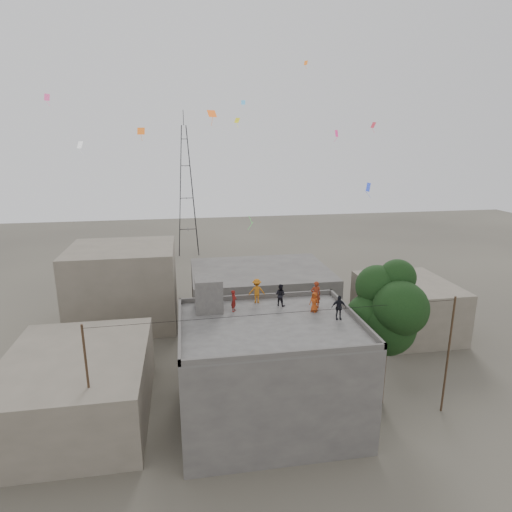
# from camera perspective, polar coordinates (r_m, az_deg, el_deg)

# --- Properties ---
(ground) EXTENTS (140.00, 140.00, 0.00)m
(ground) POSITION_cam_1_polar(r_m,az_deg,el_deg) (27.09, 1.73, -20.83)
(ground) COLOR #423E36
(ground) RESTS_ON ground
(main_building) EXTENTS (10.00, 8.00, 6.10)m
(main_building) POSITION_cam_1_polar(r_m,az_deg,el_deg) (25.42, 1.79, -15.25)
(main_building) COLOR #4A4745
(main_building) RESTS_ON ground
(parapet) EXTENTS (10.00, 8.00, 0.30)m
(parapet) POSITION_cam_1_polar(r_m,az_deg,el_deg) (23.97, 1.85, -8.63)
(parapet) COLOR #4A4745
(parapet) RESTS_ON main_building
(stair_head_box) EXTENTS (1.60, 1.80, 2.00)m
(stair_head_box) POSITION_cam_1_polar(r_m,az_deg,el_deg) (25.68, -6.34, -5.03)
(stair_head_box) COLOR #4A4745
(stair_head_box) RESTS_ON main_building
(neighbor_west) EXTENTS (8.00, 10.00, 4.00)m
(neighbor_west) POSITION_cam_1_polar(r_m,az_deg,el_deg) (28.07, -22.68, -15.85)
(neighbor_west) COLOR #686052
(neighbor_west) RESTS_ON ground
(neighbor_north) EXTENTS (12.00, 9.00, 5.00)m
(neighbor_north) POSITION_cam_1_polar(r_m,az_deg,el_deg) (38.48, 0.60, -5.30)
(neighbor_north) COLOR #4A4745
(neighbor_north) RESTS_ON ground
(neighbor_northwest) EXTENTS (9.00, 8.00, 7.00)m
(neighbor_northwest) POSITION_cam_1_polar(r_m,az_deg,el_deg) (39.89, -17.19, -3.73)
(neighbor_northwest) COLOR #686052
(neighbor_northwest) RESTS_ON ground
(neighbor_east) EXTENTS (7.00, 8.00, 4.40)m
(neighbor_east) POSITION_cam_1_polar(r_m,az_deg,el_deg) (38.97, 19.46, -6.41)
(neighbor_east) COLOR #686052
(neighbor_east) RESTS_ON ground
(tree) EXTENTS (4.90, 4.60, 9.10)m
(tree) POSITION_cam_1_polar(r_m,az_deg,el_deg) (26.88, 17.29, -6.99)
(tree) COLOR black
(tree) RESTS_ON ground
(utility_line) EXTENTS (20.12, 0.62, 7.40)m
(utility_line) POSITION_cam_1_polar(r_m,az_deg,el_deg) (24.07, 3.61, -15.01)
(utility_line) COLOR black
(utility_line) RESTS_ON ground
(transmission_tower) EXTENTS (2.97, 2.97, 20.01)m
(transmission_tower) POSITION_cam_1_polar(r_m,az_deg,el_deg) (61.88, -9.26, 8.52)
(transmission_tower) COLOR black
(transmission_tower) RESTS_ON ground
(person_red_adult) EXTENTS (0.64, 0.44, 1.69)m
(person_red_adult) POSITION_cam_1_polar(r_m,az_deg,el_deg) (26.09, 7.96, -5.12)
(person_red_adult) COLOR maroon
(person_red_adult) RESTS_ON main_building
(person_orange_child) EXTENTS (0.68, 0.69, 1.20)m
(person_orange_child) POSITION_cam_1_polar(r_m,az_deg,el_deg) (25.58, 7.78, -6.11)
(person_orange_child) COLOR #AC3F13
(person_orange_child) RESTS_ON main_building
(person_dark_child) EXTENTS (0.85, 0.83, 1.38)m
(person_dark_child) POSITION_cam_1_polar(r_m,az_deg,el_deg) (26.29, 3.26, -5.19)
(person_dark_child) COLOR black
(person_dark_child) RESTS_ON main_building
(person_dark_adult) EXTENTS (0.86, 0.42, 1.41)m
(person_dark_adult) POSITION_cam_1_polar(r_m,az_deg,el_deg) (24.74, 10.97, -6.74)
(person_dark_adult) COLOR black
(person_dark_adult) RESTS_ON main_building
(person_orange_adult) EXTENTS (1.04, 0.64, 1.55)m
(person_orange_adult) POSITION_cam_1_polar(r_m,az_deg,el_deg) (26.68, 0.10, -4.66)
(person_orange_adult) COLOR #B46314
(person_orange_adult) RESTS_ON main_building
(person_red_child) EXTENTS (0.47, 0.56, 1.30)m
(person_red_child) POSITION_cam_1_polar(r_m,az_deg,el_deg) (25.46, -2.97, -5.98)
(person_red_child) COLOR maroon
(person_red_child) RESTS_ON main_building
(kites) EXTENTS (19.84, 17.87, 10.98)m
(kites) POSITION_cam_1_polar(r_m,az_deg,el_deg) (28.50, -1.63, 15.86)
(kites) COLOR orange
(kites) RESTS_ON ground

